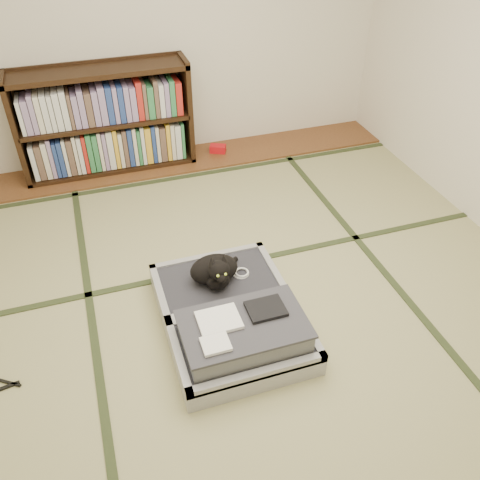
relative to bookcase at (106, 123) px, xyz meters
name	(u,v)px	position (x,y,z in m)	size (l,w,h in m)	color
floor	(249,302)	(0.63, -2.07, -0.45)	(4.50, 4.50, 0.00)	tan
wood_strip	(181,160)	(0.63, -0.07, -0.44)	(4.00, 0.50, 0.02)	brown
red_item	(218,149)	(1.00, -0.04, -0.40)	(0.15, 0.09, 0.07)	red
room_shell	(253,85)	(0.63, -2.07, 1.01)	(4.50, 4.50, 4.50)	white
tatami_borders	(227,256)	(0.63, -1.57, -0.45)	(4.00, 4.50, 0.01)	#2D381E
bookcase	(106,123)	(0.00, 0.00, 0.00)	(1.51, 0.34, 0.97)	black
suitcase	(232,318)	(0.45, -2.27, -0.34)	(0.80, 1.07, 0.31)	#A3A3A8
cat	(215,271)	(0.43, -1.98, -0.19)	(0.36, 0.36, 0.29)	black
cable_coil	(241,273)	(0.61, -1.95, -0.29)	(0.11, 0.11, 0.03)	white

